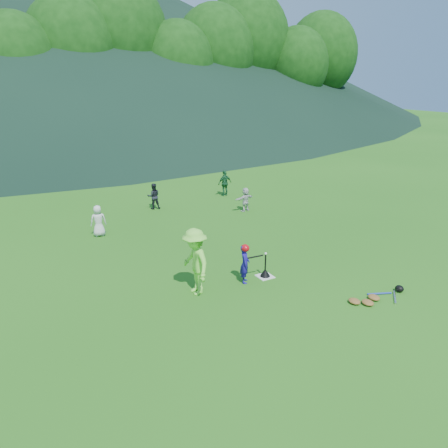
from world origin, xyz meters
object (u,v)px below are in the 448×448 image
home_plate (265,276)px  equipment_pile (374,297)px  adult_coach (195,262)px  fielder_a (98,221)px  fielder_d (245,199)px  batter_child (245,264)px  batting_tee (265,273)px  fielder_c (225,183)px  fielder_b (154,196)px

home_plate → equipment_pile: bearing=-55.8°
adult_coach → fielder_a: (-1.19, 5.78, -0.34)m
adult_coach → fielder_d: size_ratio=1.77×
batter_child → adult_coach: (-1.51, 0.09, 0.36)m
fielder_a → batting_tee: bearing=127.3°
equipment_pile → fielder_c: bearing=81.4°
fielder_a → batter_child: bearing=121.9°
home_plate → equipment_pile: size_ratio=0.25×
adult_coach → home_plate: bearing=88.3°
fielder_a → fielder_d: 6.37m
equipment_pile → home_plate: bearing=124.2°
home_plate → fielder_a: 6.81m
fielder_a → fielder_c: (6.84, 2.75, 0.05)m
fielder_a → batting_tee: size_ratio=1.71×
fielder_a → fielder_d: bearing=-172.3°
fielder_c → fielder_d: (-0.48, -2.70, -0.11)m
home_plate → fielder_b: bearing=92.9°
batter_child → equipment_pile: size_ratio=0.63×
adult_coach → fielder_a: size_ratio=1.59×
fielder_c → equipment_pile: bearing=76.2°
fielder_a → equipment_pile: (5.15, -8.44, -0.51)m
home_plate → fielder_d: 6.64m
home_plate → batter_child: batter_child is taller
adult_coach → fielder_c: 10.24m
batter_child → adult_coach: adult_coach is taller
batting_tee → equipment_pile: size_ratio=0.38×
batter_child → fielder_c: 9.57m
fielder_c → batting_tee: size_ratio=1.86×
fielder_a → fielder_b: fielder_a is taller
batter_child → fielder_b: 8.17m
adult_coach → equipment_pile: size_ratio=1.03×
batting_tee → fielder_d: bearing=63.5°
adult_coach → fielder_a: adult_coach is taller
fielder_d → batting_tee: 6.63m
fielder_b → batting_tee: fielder_b is taller
home_plate → adult_coach: adult_coach is taller
fielder_c → batting_tee: 9.30m
batter_child → fielder_b: fielder_b is taller
fielder_b → fielder_a: bearing=49.3°
home_plate → batter_child: bearing=-179.9°
fielder_a → fielder_b: size_ratio=1.01×
fielder_b → batting_tee: 8.19m
fielder_a → equipment_pile: fielder_a is taller
fielder_b → fielder_c: size_ratio=0.91×
home_plate → batting_tee: 0.12m
home_plate → equipment_pile: 3.10m
batter_child → fielder_b: size_ratio=0.98×
fielder_a → fielder_d: size_ratio=1.11×
adult_coach → fielder_b: bearing=168.1°
adult_coach → fielder_c: adult_coach is taller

